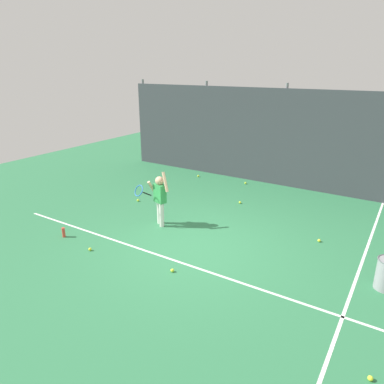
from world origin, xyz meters
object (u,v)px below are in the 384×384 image
(tennis_ball_2, at_px, (245,183))
(tennis_ball_7, at_px, (172,270))
(water_bottle, at_px, (64,232))
(tennis_ball_1, at_px, (370,378))
(tennis_ball_5, at_px, (319,241))
(tennis_ball_0, at_px, (240,202))
(tennis_player, at_px, (159,196))
(tennis_ball_4, at_px, (198,176))
(tennis_ball_6, at_px, (138,200))
(tennis_ball_3, at_px, (90,249))

(tennis_ball_2, relative_size, tennis_ball_7, 1.00)
(water_bottle, bearing_deg, tennis_ball_1, -5.14)
(tennis_ball_2, height_order, tennis_ball_5, same)
(tennis_ball_0, bearing_deg, tennis_ball_2, 109.53)
(water_bottle, height_order, tennis_ball_0, water_bottle)
(tennis_player, bearing_deg, tennis_ball_0, 83.29)
(tennis_ball_4, distance_m, tennis_ball_5, 5.42)
(water_bottle, xyz_separation_m, tennis_ball_5, (4.86, 2.79, -0.08))
(tennis_ball_0, xyz_separation_m, tennis_ball_1, (3.85, -4.53, 0.00))
(tennis_ball_4, bearing_deg, tennis_ball_6, -94.05)
(water_bottle, height_order, tennis_ball_7, water_bottle)
(tennis_ball_0, relative_size, tennis_ball_6, 1.00)
(tennis_ball_2, bearing_deg, water_bottle, -108.12)
(tennis_ball_7, bearing_deg, tennis_ball_4, 116.86)
(tennis_ball_4, bearing_deg, tennis_ball_2, 4.98)
(tennis_ball_5, bearing_deg, tennis_ball_6, -177.45)
(tennis_ball_0, bearing_deg, tennis_player, -114.01)
(tennis_ball_4, bearing_deg, tennis_ball_3, -81.73)
(tennis_ball_3, height_order, tennis_ball_7, same)
(tennis_ball_0, xyz_separation_m, tennis_ball_6, (-2.49, -1.38, 0.00))
(tennis_ball_7, bearing_deg, tennis_ball_3, -172.47)
(tennis_player, relative_size, tennis_ball_5, 20.46)
(tennis_ball_4, relative_size, tennis_ball_5, 1.00)
(tennis_player, relative_size, water_bottle, 6.14)
(tennis_ball_0, relative_size, tennis_ball_3, 1.00)
(tennis_ball_4, bearing_deg, water_bottle, -91.59)
(tennis_ball_3, xyz_separation_m, tennis_ball_6, (-1.02, 2.71, 0.00))
(tennis_player, relative_size, tennis_ball_1, 20.46)
(tennis_ball_0, distance_m, tennis_ball_1, 5.94)
(tennis_player, xyz_separation_m, tennis_ball_3, (-0.44, -1.79, -0.69))
(tennis_player, bearing_deg, tennis_ball_6, 165.29)
(tennis_ball_1, distance_m, tennis_ball_6, 7.08)
(tennis_ball_1, height_order, tennis_ball_3, same)
(tennis_ball_6, bearing_deg, tennis_player, -32.02)
(tennis_ball_0, bearing_deg, water_bottle, -121.60)
(tennis_ball_2, distance_m, tennis_ball_3, 5.83)
(tennis_ball_0, xyz_separation_m, tennis_ball_3, (-1.47, -4.09, 0.00))
(tennis_ball_0, relative_size, tennis_ball_2, 1.00)
(tennis_ball_1, bearing_deg, tennis_player, 155.45)
(water_bottle, height_order, tennis_ball_6, water_bottle)
(tennis_ball_3, distance_m, tennis_ball_4, 5.67)
(water_bottle, distance_m, tennis_ball_0, 4.65)
(tennis_ball_0, xyz_separation_m, tennis_ball_4, (-2.28, 1.52, 0.00))
(tennis_ball_6, bearing_deg, tennis_ball_7, -40.05)
(water_bottle, bearing_deg, tennis_ball_3, -7.66)
(tennis_ball_3, bearing_deg, tennis_ball_2, 81.37)
(tennis_ball_0, height_order, tennis_ball_4, same)
(water_bottle, xyz_separation_m, tennis_ball_4, (0.15, 5.48, -0.08))
(tennis_player, height_order, tennis_ball_2, tennis_player)
(tennis_player, relative_size, tennis_ball_7, 20.46)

